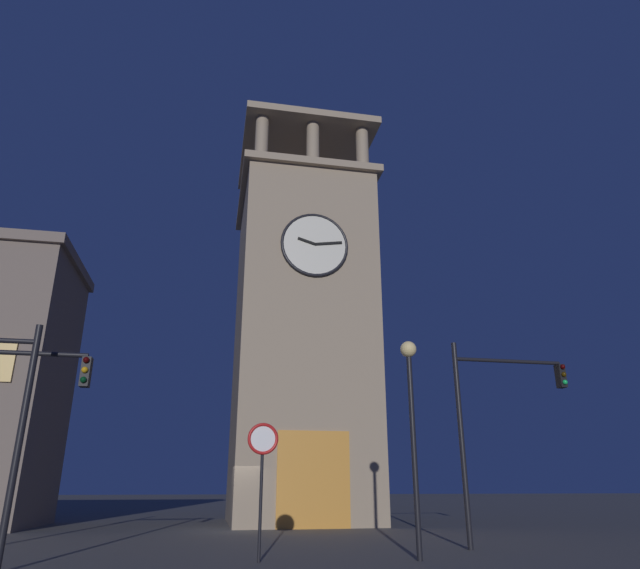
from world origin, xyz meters
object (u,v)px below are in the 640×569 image
at_px(clocktower, 301,337).
at_px(traffic_signal_far, 495,409).
at_px(no_horn_sign, 263,451).
at_px(street_lamp, 411,403).

xyz_separation_m(clocktower, traffic_signal_far, (-4.14, 12.86, -5.38)).
xyz_separation_m(clocktower, no_horn_sign, (3.20, 14.52, -6.81)).
xyz_separation_m(traffic_signal_far, no_horn_sign, (7.34, 1.66, -1.43)).
bearing_deg(street_lamp, no_horn_sign, -5.61).
bearing_deg(street_lamp, clocktower, -87.46).
height_order(traffic_signal_far, street_lamp, traffic_signal_far).
xyz_separation_m(clocktower, street_lamp, (-0.66, 14.90, -5.58)).
height_order(clocktower, street_lamp, clocktower).
relative_size(clocktower, no_horn_sign, 7.55).
distance_m(clocktower, street_lamp, 15.92).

